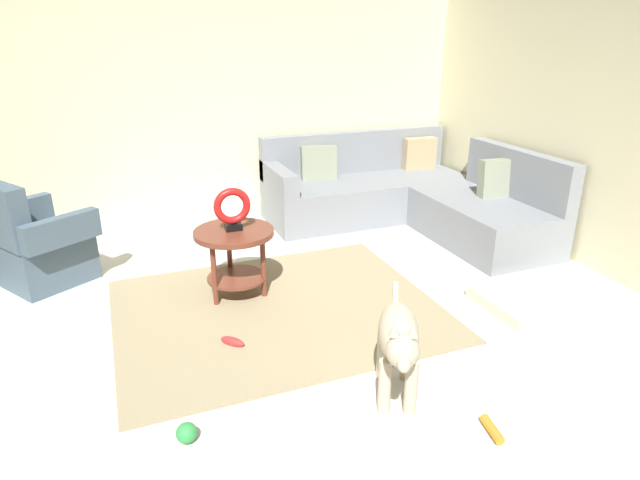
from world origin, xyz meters
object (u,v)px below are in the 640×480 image
object	(u,v)px
torus_sculpture	(232,208)
dog_toy_rope	(492,429)
dog	(399,340)
dog_toy_bone	(232,342)
sectional_couch	(407,198)
dog_bed_mat	(534,299)
dog_toy_ball	(187,433)
armchair	(36,246)
side_table	(235,245)

from	to	relation	value
torus_sculpture	dog_toy_rope	distance (m)	2.28
dog	dog_toy_bone	world-z (taller)	dog
dog	dog_toy_rope	size ratio (longest dim) A/B	4.34
sectional_couch	dog_bed_mat	bearing A→B (deg)	-90.36
torus_sculpture	dog	world-z (taller)	torus_sculpture
sectional_couch	dog_toy_ball	xyz separation A→B (m)	(-2.67, -2.46, -0.24)
dog_toy_rope	armchair	bearing A→B (deg)	128.94
armchair	dog_toy_bone	world-z (taller)	armchair
dog_toy_bone	dog_toy_ball	bearing A→B (deg)	-117.71
side_table	dog_toy_ball	bearing A→B (deg)	-112.42
sectional_couch	dog_toy_bone	world-z (taller)	sectional_couch
sectional_couch	dog_toy_ball	bearing A→B (deg)	-137.43
dog_bed_mat	dog	bearing A→B (deg)	-158.31
armchair	dog_bed_mat	bearing A→B (deg)	30.37
dog_bed_mat	dog_toy_bone	distance (m)	2.26
dog	dog_bed_mat	bearing A→B (deg)	-132.27
dog_toy_ball	dog_toy_bone	size ratio (longest dim) A/B	0.59
torus_sculpture	dog	bearing A→B (deg)	-71.58
dog_toy_ball	torus_sculpture	bearing A→B (deg)	67.58
sectional_couch	dog_bed_mat	xyz separation A→B (m)	(-0.01, -1.93, -0.25)
sectional_couch	torus_sculpture	distance (m)	2.31
side_table	dog_bed_mat	distance (m)	2.29
armchair	side_table	distance (m)	1.65
sectional_couch	dog	distance (m)	2.97
torus_sculpture	dog_toy_ball	size ratio (longest dim) A/B	3.07
armchair	torus_sculpture	size ratio (longest dim) A/B	3.06
dog	dog_toy_ball	world-z (taller)	dog
dog_toy_rope	dog_toy_bone	world-z (taller)	dog_toy_bone
dog_bed_mat	dog_toy_rope	bearing A→B (deg)	-139.13
armchair	torus_sculpture	world-z (taller)	armchair
torus_sculpture	sectional_couch	bearing A→B (deg)	25.09
side_table	dog	xyz separation A→B (m)	(0.52, -1.58, -0.04)
armchair	dog	xyz separation A→B (m)	(1.96, -2.39, 0.05)
armchair	dog_toy_ball	distance (m)	2.46
torus_sculpture	dog_bed_mat	bearing A→B (deg)	-25.41
armchair	dog_bed_mat	xyz separation A→B (m)	(3.48, -1.78, -0.28)
dog_toy_rope	dog_bed_mat	bearing A→B (deg)	40.87
side_table	torus_sculpture	bearing A→B (deg)	0.00
sectional_couch	dog_toy_ball	size ratio (longest dim) A/B	21.16
armchair	side_table	xyz separation A→B (m)	(1.43, -0.81, 0.09)
side_table	dog	world-z (taller)	dog
armchair	dog_toy_bone	size ratio (longest dim) A/B	5.54
side_table	dog_toy_ball	size ratio (longest dim) A/B	5.64
side_table	dog	size ratio (longest dim) A/B	0.77
dog	side_table	bearing A→B (deg)	-45.54
armchair	side_table	world-z (taller)	armchair
torus_sculpture	dog	distance (m)	1.69
dog	sectional_couch	bearing A→B (deg)	-95.07
dog_toy_ball	dog_bed_mat	bearing A→B (deg)	11.07
dog_bed_mat	sectional_couch	bearing A→B (deg)	89.64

